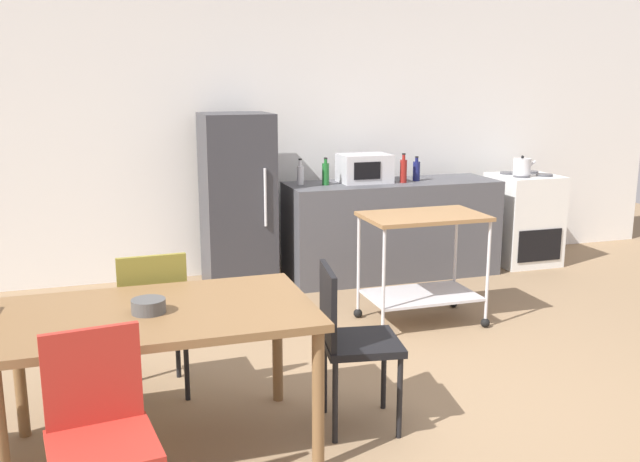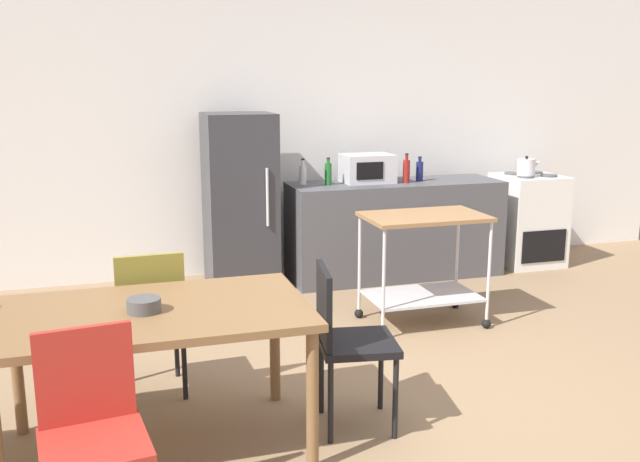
% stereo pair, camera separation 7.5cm
% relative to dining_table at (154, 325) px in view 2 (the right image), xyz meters
% --- Properties ---
extents(ground_plane, '(12.00, 12.00, 0.00)m').
position_rel_dining_table_xyz_m(ground_plane, '(1.48, 0.04, -0.67)').
color(ground_plane, '#8C7051').
extents(back_wall, '(8.40, 0.12, 2.90)m').
position_rel_dining_table_xyz_m(back_wall, '(1.48, 3.24, 0.78)').
color(back_wall, white).
rests_on(back_wall, ground_plane).
extents(kitchen_counter, '(2.00, 0.64, 0.90)m').
position_rel_dining_table_xyz_m(kitchen_counter, '(2.38, 2.64, -0.22)').
color(kitchen_counter, '#4C4C51').
rests_on(kitchen_counter, ground_plane).
extents(dining_table, '(1.50, 0.90, 0.75)m').
position_rel_dining_table_xyz_m(dining_table, '(0.00, 0.00, 0.00)').
color(dining_table, brown).
rests_on(dining_table, ground_plane).
extents(chair_olive, '(0.41, 0.41, 0.89)m').
position_rel_dining_table_xyz_m(chair_olive, '(0.01, 0.65, -0.15)').
color(chair_olive, olive).
rests_on(chair_olive, ground_plane).
extents(chair_red, '(0.45, 0.45, 0.89)m').
position_rel_dining_table_xyz_m(chair_red, '(-0.29, -0.68, -0.15)').
color(chair_red, '#B72D23').
rests_on(chair_red, ground_plane).
extents(chair_black, '(0.46, 0.46, 0.89)m').
position_rel_dining_table_xyz_m(chair_black, '(0.98, -0.03, -0.15)').
color(chair_black, black).
rests_on(chair_black, ground_plane).
extents(stove_oven, '(0.60, 0.61, 0.92)m').
position_rel_dining_table_xyz_m(stove_oven, '(3.83, 2.66, -0.22)').
color(stove_oven, white).
rests_on(stove_oven, ground_plane).
extents(refrigerator, '(0.60, 0.63, 1.55)m').
position_rel_dining_table_xyz_m(refrigerator, '(0.93, 2.74, 0.10)').
color(refrigerator, '#333338').
rests_on(refrigerator, ground_plane).
extents(kitchen_cart, '(0.91, 0.57, 0.85)m').
position_rel_dining_table_xyz_m(kitchen_cart, '(2.07, 1.34, -0.10)').
color(kitchen_cart, olive).
rests_on(kitchen_cart, ground_plane).
extents(bottle_vinegar, '(0.06, 0.06, 0.24)m').
position_rel_dining_table_xyz_m(bottle_vinegar, '(1.51, 2.74, 0.32)').
color(bottle_vinegar, silver).
rests_on(bottle_vinegar, kitchen_counter).
extents(bottle_sesame_oil, '(0.06, 0.06, 0.25)m').
position_rel_dining_table_xyz_m(bottle_sesame_oil, '(1.72, 2.65, 0.33)').
color(bottle_sesame_oil, '#1E6628').
rests_on(bottle_sesame_oil, kitchen_counter).
extents(microwave, '(0.46, 0.35, 0.26)m').
position_rel_dining_table_xyz_m(microwave, '(2.12, 2.70, 0.36)').
color(microwave, silver).
rests_on(microwave, kitchen_counter).
extents(bottle_soy_sauce, '(0.06, 0.06, 0.27)m').
position_rel_dining_table_xyz_m(bottle_soy_sauce, '(2.45, 2.57, 0.34)').
color(bottle_soy_sauce, maroon).
rests_on(bottle_soy_sauce, kitchen_counter).
extents(bottle_hot_sauce, '(0.07, 0.07, 0.23)m').
position_rel_dining_table_xyz_m(bottle_hot_sauce, '(2.62, 2.63, 0.33)').
color(bottle_hot_sauce, navy).
rests_on(bottle_hot_sauce, kitchen_counter).
extents(fruit_bowl, '(0.16, 0.16, 0.07)m').
position_rel_dining_table_xyz_m(fruit_bowl, '(-0.04, -0.03, 0.11)').
color(fruit_bowl, '#4C4C4C').
rests_on(fruit_bowl, dining_table).
extents(kettle, '(0.24, 0.17, 0.19)m').
position_rel_dining_table_xyz_m(kettle, '(3.71, 2.56, 0.33)').
color(kettle, silver).
rests_on(kettle, stove_oven).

